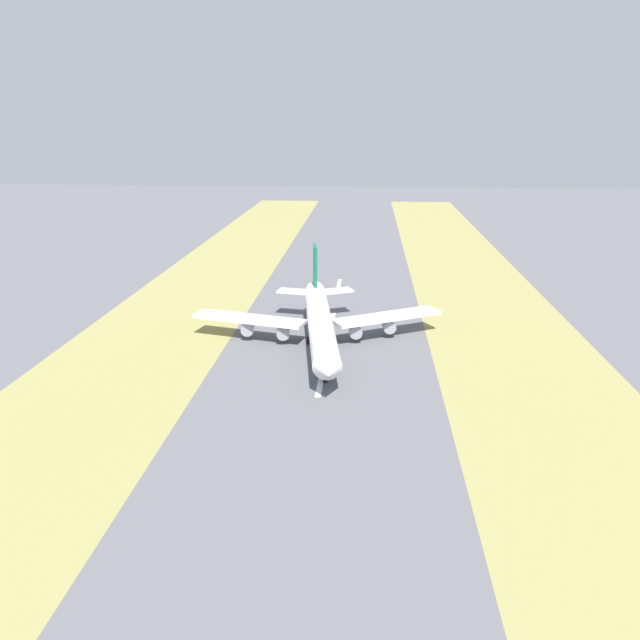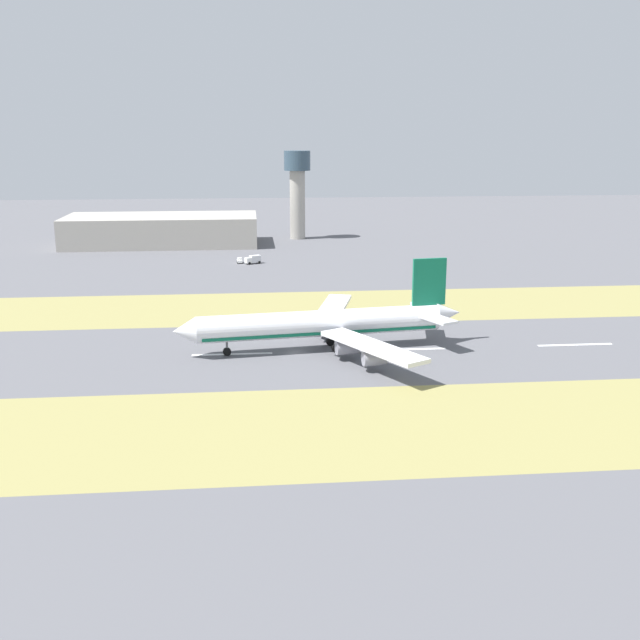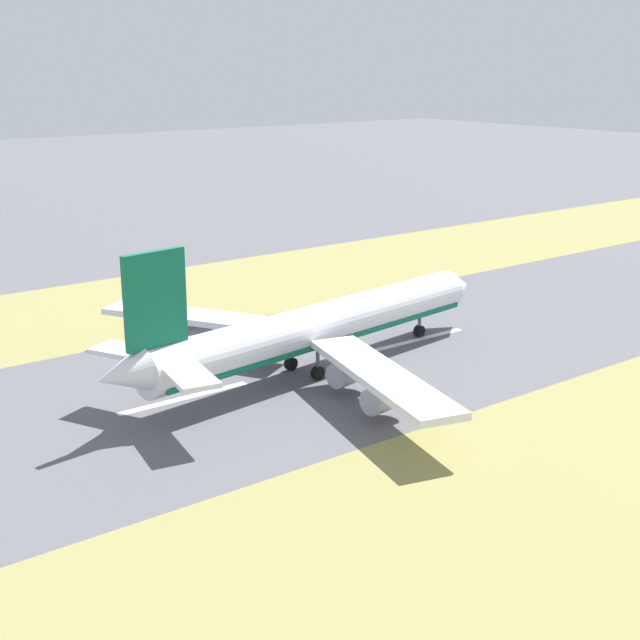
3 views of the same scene
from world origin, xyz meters
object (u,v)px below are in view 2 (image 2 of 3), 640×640
object	(u,v)px
airplane_main_jet	(328,324)
control_tower	(297,185)
apron_car	(240,260)
service_truck	(253,259)
terminal_building	(162,230)

from	to	relation	value
airplane_main_jet	control_tower	bearing A→B (deg)	-1.59
airplane_main_jet	apron_car	distance (m)	119.59
service_truck	control_tower	bearing A→B (deg)	-17.84
airplane_main_jet	apron_car	size ratio (longest dim) A/B	14.77
airplane_main_jet	control_tower	distance (m)	182.30
control_tower	apron_car	bearing A→B (deg)	157.57
control_tower	apron_car	size ratio (longest dim) A/B	8.78
control_tower	service_truck	distance (m)	72.83
control_tower	service_truck	bearing A→B (deg)	162.16
service_truck	apron_car	distance (m)	5.57
terminal_building	apron_car	xyz separation A→B (m)	(-50.48, -34.19, -5.38)
terminal_building	control_tower	size ratio (longest dim) A/B	2.07
terminal_building	control_tower	xyz separation A→B (m)	(13.22, -60.48, 18.23)
service_truck	apron_car	xyz separation A→B (m)	(2.10, 5.11, -0.66)
airplane_main_jet	terminal_building	xyz separation A→B (m)	(168.06, 55.44, 0.36)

